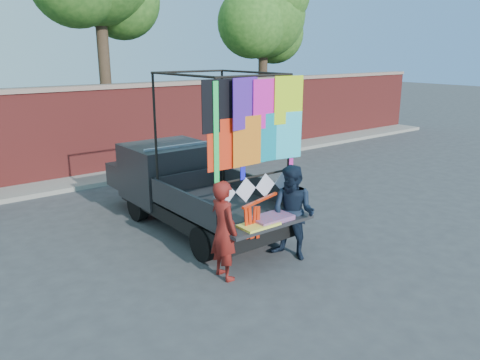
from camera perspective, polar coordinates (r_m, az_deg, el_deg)
ground at (r=8.64m, az=0.23°, el=-8.80°), size 90.00×90.00×0.00m
brick_wall at (r=14.23m, az=-17.56°, el=5.77°), size 30.00×0.45×2.61m
curb at (r=13.85m, az=-16.10°, el=0.26°), size 30.00×1.20×0.12m
tree_right at (r=18.96m, az=3.11°, el=19.09°), size 4.20×3.30×6.62m
pickup_truck at (r=10.04m, az=-7.29°, el=-0.53°), size 2.02×5.06×3.19m
woman at (r=7.44m, az=-2.00°, el=-6.13°), size 0.41×0.60×1.63m
man at (r=8.19m, az=6.49°, el=-4.00°), size 0.87×0.98×1.67m
streamer_bundle at (r=7.66m, az=1.92°, el=-4.05°), size 0.94×0.32×0.67m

